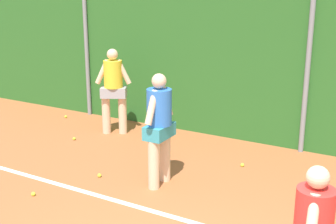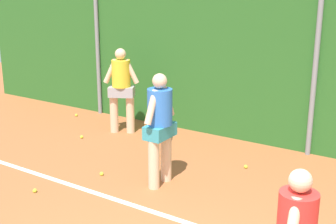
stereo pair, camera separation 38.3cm
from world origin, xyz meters
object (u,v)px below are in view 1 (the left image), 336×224
object	(u,v)px
player_backcourt_far	(113,87)
tennis_ball_8	(66,117)
player_midcourt	(159,124)
tennis_ball_1	(242,165)
tennis_ball_4	(33,194)
tennis_ball_10	(74,139)
tennis_ball_6	(99,175)

from	to	relation	value
player_backcourt_far	tennis_ball_8	distance (m)	2.07
player_midcourt	tennis_ball_1	bearing A→B (deg)	-34.36
tennis_ball_4	tennis_ball_8	bearing A→B (deg)	125.83
tennis_ball_1	tennis_ball_10	size ratio (longest dim) A/B	1.00
player_backcourt_far	tennis_ball_4	xyz separation A→B (m)	(0.76, -3.17, -1.03)
player_midcourt	player_backcourt_far	world-z (taller)	player_backcourt_far
player_midcourt	tennis_ball_6	distance (m)	1.48
player_backcourt_far	tennis_ball_6	world-z (taller)	player_backcourt_far
tennis_ball_4	tennis_ball_10	world-z (taller)	same
player_backcourt_far	tennis_ball_10	bearing A→B (deg)	-146.86
player_backcourt_far	tennis_ball_6	distance (m)	2.62
player_backcourt_far	tennis_ball_10	size ratio (longest dim) A/B	28.53
player_backcourt_far	tennis_ball_1	xyz separation A→B (m)	(3.17, -0.41, -1.03)
tennis_ball_4	tennis_ball_8	distance (m)	4.32
tennis_ball_1	tennis_ball_8	distance (m)	5.00
player_midcourt	tennis_ball_1	xyz separation A→B (m)	(0.93, 1.38, -1.01)
tennis_ball_4	tennis_ball_6	world-z (taller)	same
tennis_ball_10	tennis_ball_1	bearing A→B (deg)	6.53
tennis_ball_6	player_midcourt	bearing A→B (deg)	15.54
tennis_ball_4	tennis_ball_10	bearing A→B (deg)	117.68
tennis_ball_8	tennis_ball_10	distance (m)	1.75
player_backcourt_far	player_midcourt	bearing A→B (deg)	-66.27
tennis_ball_4	tennis_ball_8	xyz separation A→B (m)	(-2.53, 3.50, 0.00)
player_backcourt_far	tennis_ball_4	world-z (taller)	player_backcourt_far
tennis_ball_1	tennis_ball_6	bearing A→B (deg)	-139.60
player_backcourt_far	tennis_ball_8	world-z (taller)	player_backcourt_far
tennis_ball_6	tennis_ball_1	bearing A→B (deg)	40.40
player_backcourt_far	tennis_ball_4	bearing A→B (deg)	-104.10
player_midcourt	tennis_ball_6	xyz separation A→B (m)	(-1.04, -0.29, -1.01)
player_midcourt	tennis_ball_4	xyz separation A→B (m)	(-1.48, -1.37, -1.01)
player_midcourt	player_backcourt_far	xyz separation A→B (m)	(-2.25, 1.79, 0.01)
player_backcourt_far	tennis_ball_1	world-z (taller)	player_backcourt_far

